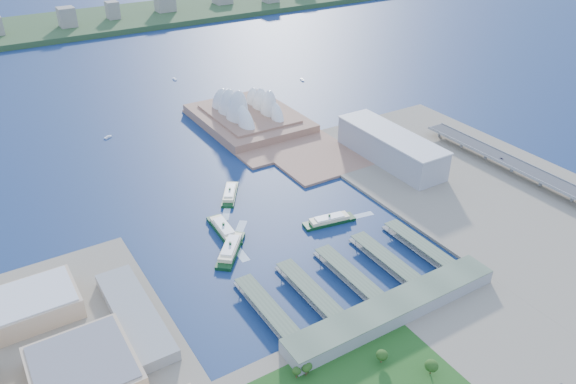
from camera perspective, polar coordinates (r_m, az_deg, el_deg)
ground at (r=552.30m, az=0.18°, el=-5.05°), size 3000.00×3000.00×0.00m
east_land at (r=663.59m, az=20.49°, el=-0.46°), size 240.00×500.00×3.00m
peninsula at (r=795.96m, az=-3.14°, el=6.67°), size 135.00×220.00×3.00m
far_shore at (r=1418.41m, az=-22.04°, el=15.38°), size 2200.00×260.00×12.00m
opera_house at (r=799.69m, az=-4.07°, el=9.11°), size 134.00×180.00×58.00m
toaster_building at (r=700.74m, az=10.36°, el=4.49°), size 45.00×155.00×35.00m
expressway at (r=700.11m, az=24.34°, el=1.04°), size 26.00×340.00×11.85m
ferry_wharves at (r=507.12m, az=6.07°, el=-8.28°), size 184.00×90.00×9.30m
terminal_building at (r=470.77m, az=10.68°, el=-11.60°), size 200.00×28.00×12.00m
far_skyline at (r=1392.10m, az=-22.13°, el=16.55°), size 1900.00×140.00×55.00m
ferry_a at (r=566.08m, az=-6.56°, el=-3.62°), size 18.54×59.77×11.15m
ferry_b at (r=627.08m, az=-5.93°, el=0.01°), size 40.63×52.41×10.14m
ferry_c at (r=537.83m, az=-5.87°, el=-5.59°), size 50.46×55.33×11.31m
ferry_d at (r=578.36m, az=4.22°, el=-2.72°), size 56.79×22.77×10.45m
boat_b at (r=801.08m, az=-17.82°, el=5.36°), size 11.05×7.88×2.83m
boat_c at (r=982.51m, az=1.44°, el=11.36°), size 7.39×13.90×3.00m
boat_e at (r=1004.71m, az=-11.44°, el=11.20°), size 4.52×11.91×2.87m
car_c at (r=721.12m, az=20.87°, el=3.23°), size 1.70×4.19×1.22m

